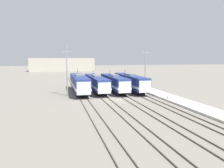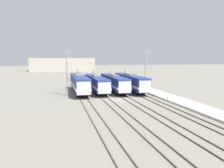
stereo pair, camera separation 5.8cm
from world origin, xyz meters
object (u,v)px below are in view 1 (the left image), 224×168
locomotive_center_right (114,83)px  locomotive_far_left (79,83)px  catenary_tower_right (145,69)px  catenary_tower_left (67,70)px  traffic_cone (168,97)px  locomotive_far_right (131,82)px  locomotive_center_left (96,83)px

locomotive_center_right → locomotive_far_left: bearing=-178.8°
locomotive_center_right → catenary_tower_right: 8.26m
locomotive_far_left → catenary_tower_left: catenary_tower_left is taller
locomotive_far_left → catenary_tower_right: (14.92, -3.53, 3.42)m
catenary_tower_right → locomotive_far_left: bearing=166.7°
catenary_tower_left → catenary_tower_right: 17.82m
locomotive_far_left → traffic_cone: size_ratio=27.35×
locomotive_far_right → catenary_tower_left: 16.37m
traffic_cone → locomotive_center_right: bearing=117.9°
traffic_cone → locomotive_center_left: bearing=128.1°
locomotive_center_right → catenary_tower_right: (6.49, -3.70, 3.52)m
locomotive_far_right → locomotive_center_left: bearing=173.3°
locomotive_far_right → catenary_tower_right: size_ratio=1.83×
catenary_tower_left → locomotive_far_left: bearing=50.5°
locomotive_center_left → traffic_cone: size_ratio=29.15×
locomotive_center_left → locomotive_far_right: locomotive_far_right is taller
catenary_tower_left → catenary_tower_right: bearing=0.0°
locomotive_far_left → catenary_tower_right: bearing=-13.3°
locomotive_center_left → locomotive_center_right: locomotive_center_left is taller
catenary_tower_left → locomotive_center_right: bearing=18.1°
catenary_tower_right → traffic_cone: bearing=-86.3°
locomotive_far_right → traffic_cone: bearing=-77.9°
locomotive_far_left → locomotive_center_left: 4.38m
locomotive_far_right → traffic_cone: locomotive_far_right is taller
locomotive_center_left → locomotive_far_right: size_ratio=1.03×
traffic_cone → locomotive_far_left: bearing=139.5°
locomotive_far_left → locomotive_far_right: locomotive_far_left is taller
catenary_tower_right → catenary_tower_left: bearing=180.0°
catenary_tower_left → locomotive_far_right: bearing=13.5°
locomotive_center_right → traffic_cone: bearing=-62.1°
locomotive_far_left → catenary_tower_left: 5.71m
catenary_tower_right → locomotive_center_left: bearing=156.2°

